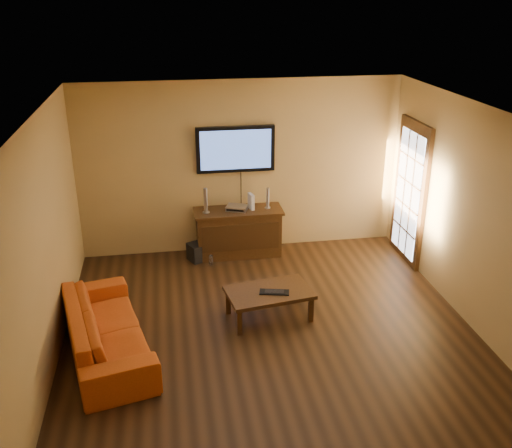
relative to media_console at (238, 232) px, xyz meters
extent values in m
plane|color=black|center=(0.09, -2.23, -0.38)|extent=(5.00, 5.00, 0.00)
plane|color=tan|center=(0.09, 0.27, 0.97)|extent=(5.00, 0.00, 5.00)
plane|color=tan|center=(-2.41, -2.23, 0.97)|extent=(0.00, 5.00, 5.00)
plane|color=tan|center=(2.59, -2.23, 0.97)|extent=(0.00, 5.00, 5.00)
plane|color=white|center=(0.09, -2.23, 2.32)|extent=(5.00, 5.00, 0.00)
cube|color=#331D0B|center=(2.55, -0.53, 0.67)|extent=(0.06, 1.02, 2.22)
cube|color=white|center=(2.51, -0.53, 0.67)|extent=(0.01, 0.79, 1.89)
cube|color=#331D0B|center=(0.00, 0.01, -0.02)|extent=(1.29, 0.49, 0.71)
cube|color=black|center=(0.00, -0.24, 0.01)|extent=(1.19, 0.02, 0.42)
cube|color=#331D0B|center=(0.00, 0.01, 0.35)|extent=(1.37, 0.52, 0.04)
cube|color=black|center=(0.00, 0.22, 1.28)|extent=(1.20, 0.07, 0.71)
cube|color=#3E5CA1|center=(0.00, 0.18, 1.28)|extent=(1.08, 0.01, 0.60)
cube|color=#331D0B|center=(0.13, -1.94, -0.01)|extent=(1.15, 0.79, 0.05)
cube|color=#331D0B|center=(-0.30, -2.27, -0.21)|extent=(0.06, 0.06, 0.34)
cube|color=#331D0B|center=(0.63, -2.12, -0.21)|extent=(0.06, 0.06, 0.34)
cube|color=#331D0B|center=(-0.38, -1.76, -0.21)|extent=(0.06, 0.06, 0.34)
cube|color=#331D0B|center=(0.55, -1.61, -0.21)|extent=(0.06, 0.06, 0.34)
imported|color=#BF4D15|center=(-1.86, -2.36, 0.02)|extent=(1.05, 2.13, 0.80)
cylinder|color=silver|center=(-0.50, -0.03, 0.38)|extent=(0.11, 0.11, 0.02)
cylinder|color=silver|center=(-0.50, -0.03, 0.58)|extent=(0.06, 0.06, 0.38)
cylinder|color=silver|center=(0.47, 0.01, 0.38)|extent=(0.09, 0.09, 0.01)
cylinder|color=silver|center=(0.47, 0.01, 0.54)|extent=(0.05, 0.05, 0.32)
cube|color=silver|center=(-0.02, 0.01, 0.41)|extent=(0.37, 0.32, 0.07)
cube|color=white|center=(0.21, 0.03, 0.49)|extent=(0.09, 0.18, 0.24)
cube|color=black|center=(-0.65, -0.11, -0.24)|extent=(0.36, 0.36, 0.27)
cylinder|color=white|center=(-0.47, -0.34, -0.30)|extent=(0.06, 0.06, 0.16)
sphere|color=white|center=(-0.47, -0.34, -0.21)|extent=(0.03, 0.03, 0.03)
cube|color=black|center=(0.18, -2.00, 0.02)|extent=(0.39, 0.22, 0.02)
cube|color=black|center=(0.18, -2.00, 0.03)|extent=(0.26, 0.15, 0.01)
camera|label=1|loc=(-1.07, -8.15, 3.56)|focal=40.00mm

